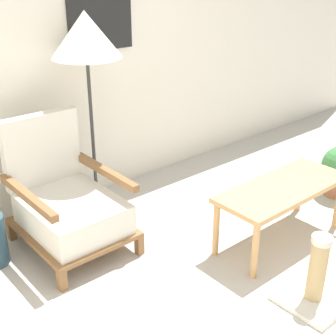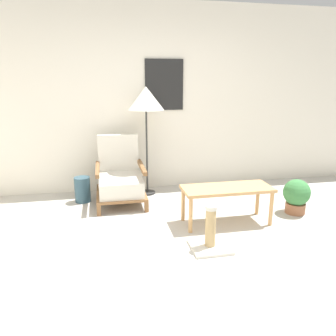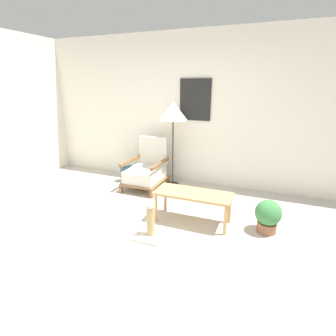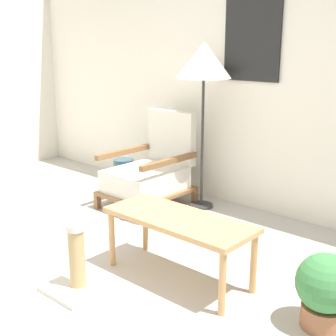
% 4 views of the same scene
% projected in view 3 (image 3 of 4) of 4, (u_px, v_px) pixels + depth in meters
% --- Properties ---
extents(ground_plane, '(14.00, 14.00, 0.00)m').
position_uv_depth(ground_plane, '(122.00, 245.00, 3.09)').
color(ground_plane, '#B7B2A8').
extents(wall_back, '(8.00, 0.09, 2.70)m').
position_uv_depth(wall_back, '(187.00, 111.00, 4.78)').
color(wall_back, silver).
rests_on(wall_back, ground_plane).
extents(armchair, '(0.64, 0.79, 0.88)m').
position_uv_depth(armchair, '(147.00, 170.00, 4.75)').
color(armchair, brown).
rests_on(armchair, ground_plane).
extents(floor_lamp, '(0.50, 0.50, 1.53)m').
position_uv_depth(floor_lamp, '(173.00, 112.00, 4.54)').
color(floor_lamp, '#2D2D2D').
rests_on(floor_lamp, ground_plane).
extents(coffee_table, '(1.02, 0.41, 0.43)m').
position_uv_depth(coffee_table, '(193.00, 196.00, 3.50)').
color(coffee_table, tan).
rests_on(coffee_table, ground_plane).
extents(vase, '(0.21, 0.21, 0.34)m').
position_uv_depth(vase, '(126.00, 173.00, 5.09)').
color(vase, '#2D4C5B').
rests_on(vase, ground_plane).
extents(potted_plant, '(0.33, 0.33, 0.43)m').
position_uv_depth(potted_plant, '(268.00, 215.00, 3.30)').
color(potted_plant, '#935B3D').
rests_on(potted_plant, ground_plane).
extents(scratching_post, '(0.37, 0.37, 0.45)m').
position_uv_depth(scratching_post, '(151.00, 227.00, 3.23)').
color(scratching_post, beige).
rests_on(scratching_post, ground_plane).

